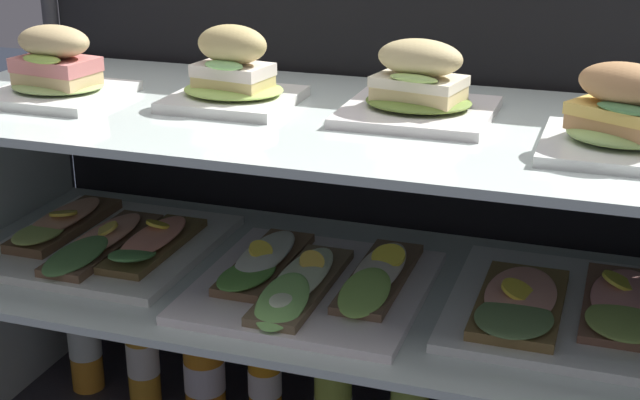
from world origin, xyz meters
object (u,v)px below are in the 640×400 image
object	(u,v)px
plated_roll_sandwich_center	(624,120)
open_sandwich_tray_mid_right	(312,280)
juice_bottle_front_second	(84,338)
plated_roll_sandwich_mid_left	(233,77)
juice_bottle_back_left	(330,395)
juice_bottle_front_right_end	(142,352)
juice_bottle_front_middle	(265,379)
juice_bottle_tucked_behind	(204,369)
open_sandwich_tray_near_right_corner	(104,240)
open_sandwich_tray_left_of_center	(569,307)
plated_roll_sandwich_right_of_center	(419,90)
plated_roll_sandwich_far_right	(56,71)

from	to	relation	value
plated_roll_sandwich_center	open_sandwich_tray_mid_right	size ratio (longest dim) A/B	0.55
plated_roll_sandwich_center	juice_bottle_front_second	size ratio (longest dim) A/B	0.77
plated_roll_sandwich_mid_left	juice_bottle_back_left	xyz separation A→B (m)	(0.13, 0.06, -0.54)
juice_bottle_front_right_end	plated_roll_sandwich_center	bearing A→B (deg)	-8.57
open_sandwich_tray_mid_right	juice_bottle_front_middle	world-z (taller)	open_sandwich_tray_mid_right
juice_bottle_front_second	juice_bottle_tucked_behind	bearing A→B (deg)	1.01
open_sandwich_tray_near_right_corner	open_sandwich_tray_left_of_center	distance (m)	0.74
plated_roll_sandwich_right_of_center	open_sandwich_tray_mid_right	world-z (taller)	plated_roll_sandwich_right_of_center
open_sandwich_tray_mid_right	juice_bottle_tucked_behind	xyz separation A→B (m)	(-0.24, 0.11, -0.26)
plated_roll_sandwich_far_right	plated_roll_sandwich_mid_left	bearing A→B (deg)	10.98
plated_roll_sandwich_right_of_center	juice_bottle_front_middle	xyz separation A→B (m)	(-0.26, 0.04, -0.54)
plated_roll_sandwich_center	open_sandwich_tray_near_right_corner	xyz separation A→B (m)	(-0.78, 0.05, -0.28)
plated_roll_sandwich_mid_left	open_sandwich_tray_near_right_corner	bearing A→B (deg)	-176.57
open_sandwich_tray_left_of_center	juice_bottle_front_second	bearing A→B (deg)	174.87
plated_roll_sandwich_far_right	juice_bottle_front_second	distance (m)	0.54
plated_roll_sandwich_center	juice_bottle_tucked_behind	size ratio (longest dim) A/B	0.93
plated_roll_sandwich_mid_left	plated_roll_sandwich_center	size ratio (longest dim) A/B	0.93
plated_roll_sandwich_mid_left	juice_bottle_front_right_end	bearing A→B (deg)	167.19
plated_roll_sandwich_mid_left	juice_bottle_back_left	world-z (taller)	plated_roll_sandwich_mid_left
plated_roll_sandwich_right_of_center	open_sandwich_tray_near_right_corner	xyz separation A→B (m)	(-0.50, -0.03, -0.28)
open_sandwich_tray_near_right_corner	juice_bottle_back_left	xyz separation A→B (m)	(0.36, 0.07, -0.26)
open_sandwich_tray_left_of_center	juice_bottle_front_middle	bearing A→B (deg)	171.02
open_sandwich_tray_left_of_center	open_sandwich_tray_mid_right	bearing A→B (deg)	-174.56
open_sandwich_tray_left_of_center	juice_bottle_back_left	distance (m)	0.46
juice_bottle_front_middle	juice_bottle_back_left	distance (m)	0.12
plated_roll_sandwich_right_of_center	open_sandwich_tray_left_of_center	xyz separation A→B (m)	(0.23, -0.03, -0.28)
plated_roll_sandwich_far_right	plated_roll_sandwich_center	size ratio (longest dim) A/B	0.97
open_sandwich_tray_left_of_center	juice_bottle_back_left	xyz separation A→B (m)	(-0.37, 0.07, -0.26)
juice_bottle_tucked_behind	juice_bottle_front_middle	xyz separation A→B (m)	(0.12, -0.00, 0.00)
plated_roll_sandwich_center	open_sandwich_tray_mid_right	xyz separation A→B (m)	(-0.41, 0.02, -0.28)
open_sandwich_tray_near_right_corner	juice_bottle_back_left	bearing A→B (deg)	11.26
juice_bottle_front_right_end	juice_bottle_back_left	distance (m)	0.35
plated_roll_sandwich_mid_left	plated_roll_sandwich_center	distance (m)	0.55
open_sandwich_tray_left_of_center	juice_bottle_back_left	world-z (taller)	open_sandwich_tray_left_of_center
plated_roll_sandwich_far_right	open_sandwich_tray_mid_right	distance (m)	0.49
plated_roll_sandwich_right_of_center	juice_bottle_front_middle	bearing A→B (deg)	170.30
juice_bottle_front_second	juice_bottle_front_middle	xyz separation A→B (m)	(0.35, 0.00, -0.02)
plated_roll_sandwich_mid_left	plated_roll_sandwich_right_of_center	xyz separation A→B (m)	(0.27, 0.02, -0.00)
plated_roll_sandwich_right_of_center	juice_bottle_front_right_end	world-z (taller)	plated_roll_sandwich_right_of_center
plated_roll_sandwich_mid_left	open_sandwich_tray_near_right_corner	xyz separation A→B (m)	(-0.23, -0.01, -0.28)
plated_roll_sandwich_far_right	juice_bottle_tucked_behind	size ratio (longest dim) A/B	0.90
open_sandwich_tray_mid_right	juice_bottle_front_right_end	size ratio (longest dim) A/B	1.41
juice_bottle_front_middle	juice_bottle_front_second	bearing A→B (deg)	-179.71
open_sandwich_tray_near_right_corner	juice_bottle_front_middle	world-z (taller)	open_sandwich_tray_near_right_corner
plated_roll_sandwich_far_right	plated_roll_sandwich_mid_left	world-z (taller)	plated_roll_sandwich_mid_left
plated_roll_sandwich_center	juice_bottle_tucked_behind	xyz separation A→B (m)	(-0.65, 0.13, -0.54)
plated_roll_sandwich_center	open_sandwich_tray_near_right_corner	size ratio (longest dim) A/B	0.55
open_sandwich_tray_left_of_center	juice_bottle_tucked_behind	world-z (taller)	open_sandwich_tray_left_of_center
juice_bottle_front_second	juice_bottle_tucked_behind	size ratio (longest dim) A/B	1.20
plated_roll_sandwich_far_right	juice_bottle_front_second	world-z (taller)	plated_roll_sandwich_far_right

